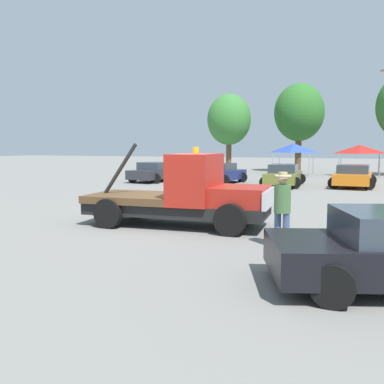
% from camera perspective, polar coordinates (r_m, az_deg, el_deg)
% --- Properties ---
extents(ground_plane, '(160.00, 160.00, 0.00)m').
position_cam_1_polar(ground_plane, '(13.11, -2.03, -4.48)').
color(ground_plane, gray).
extents(tow_truck, '(5.72, 2.59, 2.51)m').
position_cam_1_polar(tow_truck, '(12.86, -0.61, -0.47)').
color(tow_truck, black).
rests_on(tow_truck, ground).
extents(person_near_truck, '(0.40, 0.40, 1.81)m').
position_cam_1_polar(person_near_truck, '(10.28, 11.95, -1.51)').
color(person_near_truck, '#475B84').
rests_on(person_near_truck, ground).
extents(parked_car_charcoal, '(2.80, 4.81, 1.34)m').
position_cam_1_polar(parked_car_charcoal, '(29.62, -4.79, 2.67)').
color(parked_car_charcoal, '#2D2D33').
rests_on(parked_car_charcoal, ground).
extents(parked_car_navy, '(2.80, 4.48, 1.34)m').
position_cam_1_polar(parked_car_navy, '(27.93, 3.84, 2.47)').
color(parked_car_navy, navy).
rests_on(parked_car_navy, ground).
extents(parked_car_olive, '(2.54, 4.94, 1.34)m').
position_cam_1_polar(parked_car_olive, '(26.66, 12.12, 2.18)').
color(parked_car_olive, olive).
rests_on(parked_car_olive, ground).
extents(parked_car_orange, '(2.65, 4.53, 1.34)m').
position_cam_1_polar(parked_car_orange, '(27.05, 20.69, 1.98)').
color(parked_car_orange, orange).
rests_on(parked_car_orange, ground).
extents(canopy_tent_blue, '(2.97, 2.97, 2.65)m').
position_cam_1_polar(canopy_tent_blue, '(36.70, 13.42, 5.72)').
color(canopy_tent_blue, '#9E9EA3').
rests_on(canopy_tent_blue, ground).
extents(canopy_tent_red, '(3.06, 3.06, 2.54)m').
position_cam_1_polar(canopy_tent_red, '(37.30, 21.48, 5.32)').
color(canopy_tent_red, '#9E9EA3').
rests_on(canopy_tent_red, ground).
extents(tree_left, '(4.64, 4.64, 8.29)m').
position_cam_1_polar(tree_left, '(42.06, 14.10, 10.22)').
color(tree_left, brown).
rests_on(tree_left, ground).
extents(tree_right, '(4.07, 4.07, 7.28)m').
position_cam_1_polar(tree_right, '(40.64, 4.96, 9.56)').
color(tree_right, brown).
rests_on(tree_right, ground).
extents(traffic_cone, '(0.40, 0.40, 0.55)m').
position_cam_1_polar(traffic_cone, '(17.75, -5.51, -0.90)').
color(traffic_cone, black).
rests_on(traffic_cone, ground).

